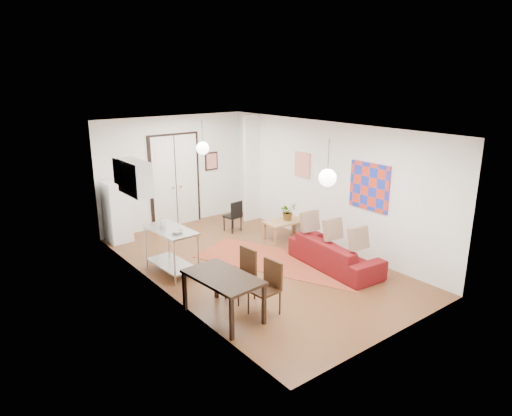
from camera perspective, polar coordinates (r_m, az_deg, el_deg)
floor at (r=9.83m, az=-0.15°, el=-7.06°), size 7.00×7.00×0.00m
ceiling at (r=9.08m, az=-0.16°, el=9.98°), size 4.20×7.00×0.02m
wall_back at (r=12.24m, az=-10.21°, el=4.52°), size 4.20×0.02×2.90m
wall_front at (r=7.04m, az=17.51°, el=-4.89°), size 4.20×0.02×2.90m
wall_left at (r=8.30m, az=-11.75°, el=-1.24°), size 0.02×7.00×2.90m
wall_right at (r=10.72m, az=8.80°, el=2.91°), size 0.02×7.00×2.90m
double_doors at (r=12.26m, az=-10.05°, el=3.35°), size 1.44×0.06×2.50m
stub_partition at (r=12.42m, az=-0.54°, el=4.95°), size 0.50×0.10×2.90m
wall_cabinet at (r=9.58m, az=-14.92°, el=3.70°), size 0.35×1.00×0.70m
painting_popart at (r=9.86m, az=13.98°, el=2.63°), size 0.05×1.00×1.00m
painting_abstract at (r=11.18m, az=5.82°, el=5.41°), size 0.05×0.50×0.60m
poster_back at (r=12.75m, az=-5.58°, el=5.86°), size 0.40×0.03×0.50m
print_left at (r=9.97m, az=-16.87°, el=4.33°), size 0.03×0.44×0.54m
pendant_back at (r=10.81m, az=-6.68°, el=7.44°), size 0.30×0.30×0.80m
pendant_front at (r=7.71m, az=8.93°, el=3.75°), size 0.30×0.30×0.80m
kilim_rug at (r=9.98m, az=3.29°, el=-6.70°), size 2.83×3.98×0.01m
sofa at (r=9.71m, az=9.84°, el=-5.62°), size 2.21×1.02×0.63m
coffee_table at (r=11.27m, az=3.60°, el=-1.87°), size 1.04×0.61×0.45m
potted_plant at (r=11.25m, az=4.01°, el=-0.42°), size 0.41×0.36×0.44m
kitchen_counter at (r=9.39m, az=-10.57°, el=-4.47°), size 0.67×1.26×0.94m
bowl at (r=9.02m, az=-9.81°, el=-2.91°), size 0.23×0.23×0.05m
soap_bottle at (r=9.44m, az=-11.67°, el=-1.67°), size 0.09×0.09×0.20m
fridge at (r=11.42m, az=-16.98°, el=-0.48°), size 0.56×0.56×1.48m
dining_table at (r=7.58m, az=-4.17°, el=-9.02°), size 0.89×1.41×0.75m
dining_chair_near at (r=8.27m, az=-2.42°, el=-7.73°), size 0.48×0.65×0.93m
dining_chair_far at (r=7.76m, az=0.61°, el=-9.41°), size 0.48×0.65×0.93m
black_side_chair at (r=11.79m, az=-3.17°, el=-0.61°), size 0.41×0.41×0.81m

